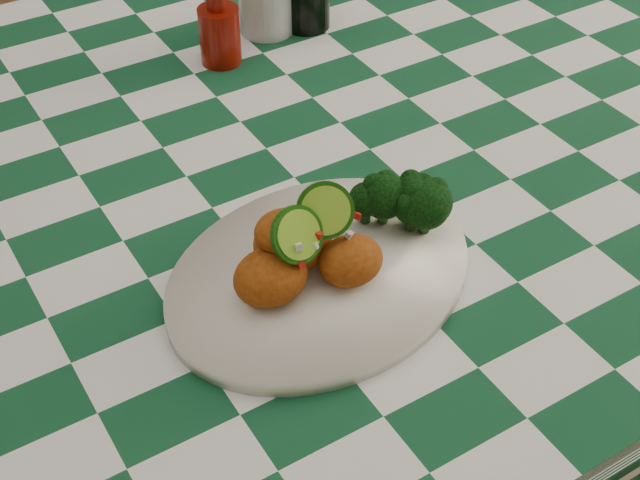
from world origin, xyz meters
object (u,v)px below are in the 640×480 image
plate (320,275)px  fried_chicken_pile (311,239)px  ketchup_bottle (218,20)px  wooden_chair_right (215,71)px  dining_table (277,367)px

plate → fried_chicken_pile: 0.05m
ketchup_bottle → wooden_chair_right: bearing=67.4°
dining_table → fried_chicken_pile: fried_chicken_pile is taller
plate → fried_chicken_pile: (-0.01, 0.00, 0.05)m
dining_table → fried_chicken_pile: bearing=-108.0°
dining_table → wooden_chair_right: (0.24, 0.68, 0.07)m
dining_table → fried_chicken_pile: size_ratio=12.39×
fried_chicken_pile → plate: bearing=0.0°
plate → ketchup_bottle: bearing=75.7°
plate → wooden_chair_right: size_ratio=0.35×
ketchup_bottle → wooden_chair_right: (0.20, 0.48, -0.38)m
dining_table → plate: (-0.06, -0.22, 0.40)m
plate → fried_chicken_pile: fried_chicken_pile is taller
ketchup_bottle → wooden_chair_right: 0.64m
ketchup_bottle → plate: bearing=-104.3°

